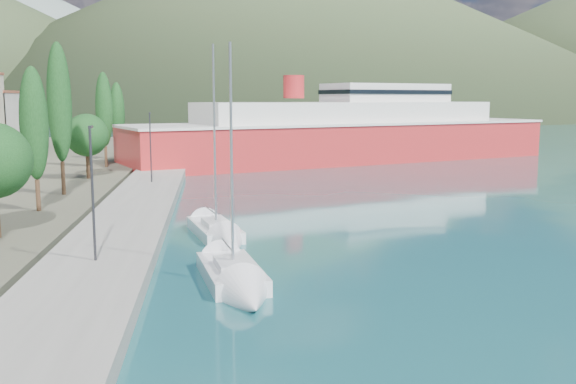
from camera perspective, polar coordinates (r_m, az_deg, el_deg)
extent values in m
plane|color=#1B565B|center=(137.21, -5.22, 4.92)|extent=(1400.00, 1400.00, 0.00)
cube|color=gray|center=(43.93, -13.63, -1.95)|extent=(5.00, 88.00, 0.80)
cone|color=gray|center=(706.69, 0.11, 14.98)|extent=(760.00, 760.00, 180.00)
cone|color=#3C4C2D|center=(422.11, -0.78, 15.05)|extent=(480.00, 480.00, 115.00)
cylinder|color=#47301E|center=(45.27, -21.33, -0.27)|extent=(0.30, 0.30, 2.07)
ellipsoid|color=#18431A|center=(44.86, -21.65, 5.69)|extent=(1.80, 1.80, 7.35)
cylinder|color=#47301E|center=(52.32, -19.35, 1.18)|extent=(0.30, 0.30, 2.55)
ellipsoid|color=#18431A|center=(51.96, -19.66, 7.53)|extent=(1.80, 1.80, 9.04)
cylinder|color=#47301E|center=(62.14, -17.35, 2.28)|extent=(0.36, 0.36, 2.45)
sphere|color=#18431A|center=(61.93, -17.46, 4.85)|extent=(3.92, 3.92, 3.92)
cylinder|color=#47301E|center=(72.14, -15.88, 3.04)|extent=(0.30, 0.30, 2.23)
ellipsoid|color=#18431A|center=(71.88, -16.04, 7.08)|extent=(1.80, 1.80, 7.92)
cylinder|color=#47301E|center=(81.59, -14.82, 3.59)|extent=(0.30, 0.30, 2.05)
ellipsoid|color=#18431A|center=(81.36, -14.94, 6.86)|extent=(1.80, 1.80, 7.26)
cylinder|color=#2D2D33|center=(29.86, -16.98, -0.23)|extent=(0.12, 0.12, 6.00)
cube|color=#2D2D33|center=(29.83, -17.14, 5.54)|extent=(0.15, 0.50, 0.12)
cylinder|color=#2D2D33|center=(57.09, -12.12, 3.86)|extent=(0.12, 0.12, 6.00)
cube|color=#2D2D33|center=(57.20, -12.19, 6.88)|extent=(0.15, 0.50, 0.12)
cube|color=silver|center=(28.86, -5.06, -7.39)|extent=(3.19, 6.02, 0.92)
cube|color=silver|center=(28.34, -4.93, -6.41)|extent=(1.74, 2.48, 0.36)
cylinder|color=silver|center=(27.52, -5.05, 3.07)|extent=(0.12, 0.12, 9.68)
cone|color=silver|center=(25.41, -3.52, -9.57)|extent=(2.73, 3.00, 2.34)
cube|color=silver|center=(38.40, -6.55, -3.48)|extent=(3.45, 6.38, 0.85)
cube|color=silver|center=(37.91, -6.43, -2.76)|extent=(1.81, 2.65, 0.33)
cylinder|color=silver|center=(37.27, -6.55, 4.93)|extent=(0.12, 0.12, 10.44)
cone|color=silver|center=(34.73, -5.12, -4.72)|extent=(2.75, 3.23, 2.18)
cube|color=red|center=(83.29, 5.29, 4.23)|extent=(57.51, 31.66, 5.51)
cube|color=silver|center=(83.14, 5.31, 6.13)|extent=(58.02, 32.14, 0.30)
cube|color=silver|center=(83.11, 5.32, 6.94)|extent=(40.28, 23.39, 2.95)
cube|color=silver|center=(86.46, 8.66, 8.70)|extent=(17.56, 12.61, 2.36)
cylinder|color=red|center=(79.05, 0.51, 9.33)|extent=(2.56, 2.56, 2.76)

